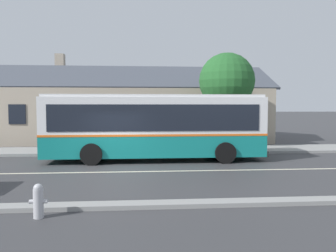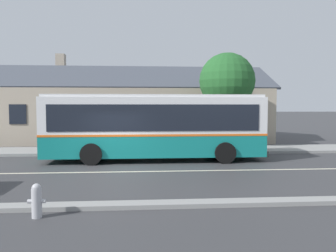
{
  "view_description": "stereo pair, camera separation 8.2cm",
  "coord_description": "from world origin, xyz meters",
  "px_view_note": "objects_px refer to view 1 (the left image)",
  "views": [
    {
      "loc": [
        1.24,
        -13.32,
        2.67
      ],
      "look_at": [
        2.63,
        4.38,
        1.61
      ],
      "focal_mm": 35.0,
      "sensor_mm": 36.0,
      "label": 1
    },
    {
      "loc": [
        1.32,
        -13.32,
        2.67
      ],
      "look_at": [
        2.63,
        4.38,
        1.61
      ],
      "focal_mm": 35.0,
      "sensor_mm": 36.0,
      "label": 2
    }
  ],
  "objects_px": {
    "transit_bus": "(155,125)",
    "bench_by_building": "(56,144)",
    "bus_stop_sign": "(256,124)",
    "bench_down_street": "(124,142)",
    "fire_hydrant": "(38,200)",
    "street_tree_primary": "(227,81)"
  },
  "relations": [
    {
      "from": "bench_by_building",
      "to": "transit_bus",
      "type": "bearing_deg",
      "value": -24.33
    },
    {
      "from": "street_tree_primary",
      "to": "bus_stop_sign",
      "type": "bearing_deg",
      "value": -53.6
    },
    {
      "from": "fire_hydrant",
      "to": "bus_stop_sign",
      "type": "bearing_deg",
      "value": 49.09
    },
    {
      "from": "transit_bus",
      "to": "bench_by_building",
      "type": "bearing_deg",
      "value": 155.67
    },
    {
      "from": "bench_down_street",
      "to": "fire_hydrant",
      "type": "height_order",
      "value": "bench_down_street"
    },
    {
      "from": "bus_stop_sign",
      "to": "fire_hydrant",
      "type": "bearing_deg",
      "value": -130.91
    },
    {
      "from": "fire_hydrant",
      "to": "transit_bus",
      "type": "bearing_deg",
      "value": 69.51
    },
    {
      "from": "transit_bus",
      "to": "street_tree_primary",
      "type": "xyz_separation_m",
      "value": [
        4.62,
        3.83,
        2.51
      ]
    },
    {
      "from": "transit_bus",
      "to": "bench_by_building",
      "type": "distance_m",
      "value": 6.11
    },
    {
      "from": "transit_bus",
      "to": "bus_stop_sign",
      "type": "bearing_deg",
      "value": 19.51
    },
    {
      "from": "bench_by_building",
      "to": "bus_stop_sign",
      "type": "bearing_deg",
      "value": -1.9
    },
    {
      "from": "transit_bus",
      "to": "bench_by_building",
      "type": "xyz_separation_m",
      "value": [
        -5.46,
        2.47,
        -1.18
      ]
    },
    {
      "from": "bench_by_building",
      "to": "bench_down_street",
      "type": "xyz_separation_m",
      "value": [
        3.77,
        0.52,
        0.02
      ]
    },
    {
      "from": "bench_by_building",
      "to": "fire_hydrant",
      "type": "relative_size",
      "value": 1.85
    },
    {
      "from": "bench_by_building",
      "to": "street_tree_primary",
      "type": "bearing_deg",
      "value": 7.7
    },
    {
      "from": "bench_down_street",
      "to": "fire_hydrant",
      "type": "bearing_deg",
      "value": -97.13
    },
    {
      "from": "bench_down_street",
      "to": "bus_stop_sign",
      "type": "xyz_separation_m",
      "value": [
        7.59,
        -0.9,
        1.06
      ]
    },
    {
      "from": "fire_hydrant",
      "to": "bench_down_street",
      "type": "bearing_deg",
      "value": 82.87
    },
    {
      "from": "bus_stop_sign",
      "to": "transit_bus",
      "type": "bearing_deg",
      "value": -160.49
    },
    {
      "from": "bench_down_street",
      "to": "bus_stop_sign",
      "type": "bearing_deg",
      "value": -6.75
    },
    {
      "from": "transit_bus",
      "to": "bench_by_building",
      "type": "height_order",
      "value": "transit_bus"
    },
    {
      "from": "bench_by_building",
      "to": "bus_stop_sign",
      "type": "relative_size",
      "value": 0.64
    }
  ]
}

